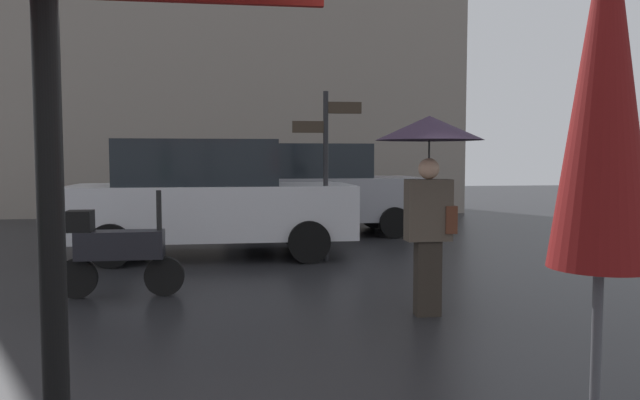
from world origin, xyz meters
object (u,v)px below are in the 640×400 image
at_px(parked_scooter, 116,249).
at_px(parked_car_left, 320,189).
at_px(folded_patio_umbrella_near, 604,112).
at_px(parked_car_right, 209,197).
at_px(street_signpost, 326,158).
at_px(pedestrian_with_umbrella, 429,155).

bearing_deg(parked_scooter, parked_car_left, 59.93).
xyz_separation_m(folded_patio_umbrella_near, parked_car_left, (0.57, 10.79, -0.81)).
bearing_deg(parked_car_right, street_signpost, 151.13).
height_order(pedestrian_with_umbrella, street_signpost, street_signpost).
distance_m(pedestrian_with_umbrella, street_signpost, 3.51).
xyz_separation_m(parked_scooter, street_signpost, (2.78, 2.16, 1.05)).
height_order(folded_patio_umbrella_near, parked_scooter, folded_patio_umbrella_near).
relative_size(pedestrian_with_umbrella, parked_scooter, 1.41).
bearing_deg(street_signpost, parked_car_right, 160.16).
distance_m(folded_patio_umbrella_near, parked_car_left, 10.84).
distance_m(pedestrian_with_umbrella, parked_car_right, 4.79).
xyz_separation_m(folded_patio_umbrella_near, street_signpost, (0.20, 7.49, -0.16)).
bearing_deg(pedestrian_with_umbrella, street_signpost, -91.53).
distance_m(parked_scooter, parked_car_left, 6.32).
xyz_separation_m(parked_car_left, parked_car_right, (-2.19, -2.64, 0.01)).
height_order(parked_scooter, street_signpost, street_signpost).
relative_size(folded_patio_umbrella_near, street_signpost, 0.96).
xyz_separation_m(pedestrian_with_umbrella, street_signpost, (-0.52, 3.47, -0.03)).
bearing_deg(parked_scooter, street_signpost, 37.80).
bearing_deg(parked_car_left, parked_scooter, -119.47).
height_order(pedestrian_with_umbrella, parked_car_right, pedestrian_with_umbrella).
bearing_deg(parked_car_right, folded_patio_umbrella_near, 92.25).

